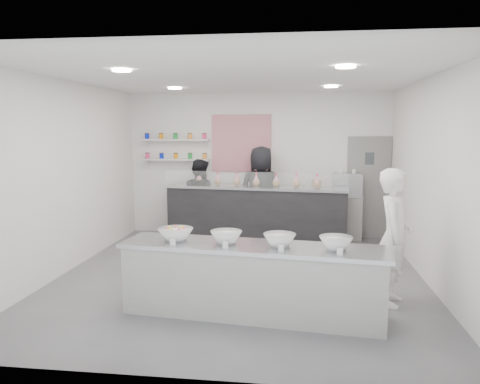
% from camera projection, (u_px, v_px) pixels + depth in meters
% --- Properties ---
extents(floor, '(6.00, 6.00, 0.00)m').
position_uv_depth(floor, '(240.00, 277.00, 7.16)').
color(floor, '#515156').
rests_on(floor, ground).
extents(ceiling, '(6.00, 6.00, 0.00)m').
position_uv_depth(ceiling, '(240.00, 76.00, 6.76)').
color(ceiling, white).
rests_on(ceiling, floor).
extents(back_wall, '(5.50, 0.00, 5.50)m').
position_uv_depth(back_wall, '(258.00, 165.00, 9.91)').
color(back_wall, white).
rests_on(back_wall, floor).
extents(left_wall, '(0.00, 6.00, 6.00)m').
position_uv_depth(left_wall, '(66.00, 177.00, 7.30)').
color(left_wall, white).
rests_on(left_wall, floor).
extents(right_wall, '(0.00, 6.00, 6.00)m').
position_uv_depth(right_wall, '(433.00, 182.00, 6.62)').
color(right_wall, white).
rests_on(right_wall, floor).
extents(back_door, '(0.88, 0.04, 2.10)m').
position_uv_depth(back_door, '(368.00, 187.00, 9.65)').
color(back_door, gray).
rests_on(back_door, floor).
extents(pattern_panel, '(1.25, 0.03, 1.20)m').
position_uv_depth(pattern_panel, '(241.00, 143.00, 9.87)').
color(pattern_panel, '#A80C31').
rests_on(pattern_panel, back_wall).
extents(jar_shelf_lower, '(1.45, 0.22, 0.04)m').
position_uv_depth(jar_shelf_lower, '(176.00, 160.00, 10.01)').
color(jar_shelf_lower, silver).
rests_on(jar_shelf_lower, back_wall).
extents(jar_shelf_upper, '(1.45, 0.22, 0.04)m').
position_uv_depth(jar_shelf_upper, '(176.00, 140.00, 9.96)').
color(jar_shelf_upper, silver).
rests_on(jar_shelf_upper, back_wall).
extents(preserve_jars, '(1.45, 0.10, 0.56)m').
position_uv_depth(preserve_jars, '(176.00, 146.00, 9.96)').
color(preserve_jars, '#FC3877').
rests_on(preserve_jars, jar_shelf_lower).
extents(downlight_0, '(0.24, 0.24, 0.02)m').
position_uv_depth(downlight_0, '(122.00, 71.00, 5.95)').
color(downlight_0, white).
rests_on(downlight_0, ceiling).
extents(downlight_1, '(0.24, 0.24, 0.02)m').
position_uv_depth(downlight_1, '(346.00, 67.00, 5.61)').
color(downlight_1, white).
rests_on(downlight_1, ceiling).
extents(downlight_2, '(0.24, 0.24, 0.02)m').
position_uv_depth(downlight_2, '(175.00, 88.00, 8.51)').
color(downlight_2, white).
rests_on(downlight_2, ceiling).
extents(downlight_3, '(0.24, 0.24, 0.02)m').
position_uv_depth(downlight_3, '(331.00, 87.00, 8.16)').
color(downlight_3, white).
rests_on(downlight_3, ceiling).
extents(prep_counter, '(3.25, 1.08, 0.87)m').
position_uv_depth(prep_counter, '(252.00, 280.00, 5.62)').
color(prep_counter, '#999995').
rests_on(prep_counter, floor).
extents(back_bar, '(3.67, 1.08, 1.12)m').
position_uv_depth(back_bar, '(256.00, 214.00, 9.37)').
color(back_bar, black).
rests_on(back_bar, floor).
extents(sneeze_guard, '(3.55, 0.43, 0.31)m').
position_uv_depth(sneeze_guard, '(253.00, 180.00, 8.97)').
color(sneeze_guard, white).
rests_on(sneeze_guard, back_bar).
extents(espresso_ledge, '(1.21, 0.39, 0.90)m').
position_uv_depth(espresso_ledge, '(331.00, 217.00, 9.64)').
color(espresso_ledge, '#999995').
rests_on(espresso_ledge, floor).
extents(espresso_machine, '(0.58, 0.40, 0.44)m').
position_uv_depth(espresso_machine, '(347.00, 185.00, 9.51)').
color(espresso_machine, '#93969E').
rests_on(espresso_machine, espresso_ledge).
extents(cup_stacks, '(0.24, 0.24, 0.32)m').
position_uv_depth(cup_stacks, '(316.00, 187.00, 9.60)').
color(cup_stacks, tan).
rests_on(cup_stacks, espresso_ledge).
extents(prep_bowls, '(2.37, 0.74, 0.15)m').
position_uv_depth(prep_bowls, '(253.00, 239.00, 5.56)').
color(prep_bowls, white).
rests_on(prep_bowls, prep_counter).
extents(label_cards, '(2.01, 0.04, 0.07)m').
position_uv_depth(label_cards, '(253.00, 253.00, 5.05)').
color(label_cards, white).
rests_on(label_cards, prep_counter).
extents(cookie_bags, '(2.55, 0.44, 0.27)m').
position_uv_depth(cookie_bags, '(256.00, 179.00, 9.28)').
color(cookie_bags, pink).
rests_on(cookie_bags, back_bar).
extents(woman_prep, '(0.56, 0.72, 1.75)m').
position_uv_depth(woman_prep, '(394.00, 237.00, 5.94)').
color(woman_prep, white).
rests_on(woman_prep, floor).
extents(staff_left, '(0.98, 0.89, 1.63)m').
position_uv_depth(staff_left, '(199.00, 198.00, 9.73)').
color(staff_left, black).
rests_on(staff_left, floor).
extents(staff_right, '(0.99, 0.70, 1.91)m').
position_uv_depth(staff_right, '(261.00, 193.00, 9.57)').
color(staff_right, black).
rests_on(staff_right, floor).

